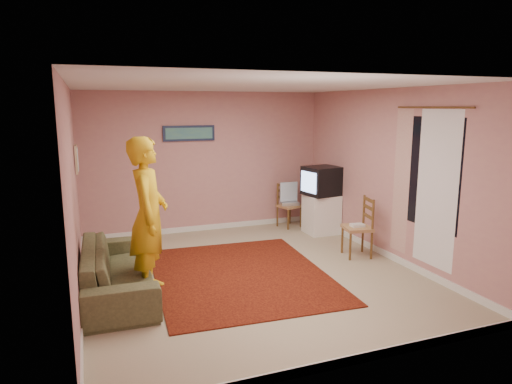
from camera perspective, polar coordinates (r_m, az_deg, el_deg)
name	(u,v)px	position (r m, az deg, el deg)	size (l,w,h in m)	color
ground	(251,274)	(6.55, -0.61, -10.21)	(5.00, 5.00, 0.00)	gray
wall_back	(205,162)	(8.58, -6.35, 3.69)	(4.50, 0.02, 2.60)	tan
wall_front	(350,229)	(4.00, 11.71, -4.57)	(4.50, 0.02, 2.60)	tan
wall_left	(74,195)	(5.85, -21.84, -0.30)	(0.02, 5.00, 2.60)	tan
wall_right	(389,175)	(7.28, 16.27, 2.08)	(0.02, 5.00, 2.60)	tan
ceiling	(251,86)	(6.12, -0.66, 13.15)	(4.50, 5.00, 0.02)	silver
baseboard_back	(207,227)	(8.81, -6.17, -4.42)	(4.50, 0.02, 0.10)	silver
baseboard_front	(344,362)	(4.50, 11.00, -20.09)	(4.50, 0.02, 0.10)	silver
baseboard_left	(82,293)	(6.19, -20.92, -11.72)	(0.02, 5.00, 0.10)	silver
baseboard_right	(384,253)	(7.55, 15.71, -7.34)	(0.02, 5.00, 0.10)	silver
window	(431,173)	(6.56, 20.98, 2.22)	(0.01, 1.10, 1.50)	black
curtain_sheer	(437,190)	(6.48, 21.64, 0.27)	(0.01, 0.75, 2.10)	white
curtain_floral	(401,182)	(6.99, 17.73, 1.24)	(0.01, 0.35, 2.10)	beige
curtain_rod	(433,107)	(6.47, 21.20, 9.83)	(0.02, 0.02, 1.40)	brown
picture_back	(189,133)	(8.43, -8.37, 7.28)	(0.95, 0.04, 0.28)	#151E3B
picture_left	(77,159)	(7.40, -21.51, 3.85)	(0.04, 0.38, 0.42)	beige
area_rug	(240,275)	(6.51, -1.96, -10.28)	(2.33, 2.91, 0.02)	black
tv_cabinet	(321,214)	(8.57, 8.17, -2.74)	(0.57, 0.52, 0.73)	white
crt_tv	(322,181)	(8.44, 8.25, 1.39)	(0.69, 0.64, 0.53)	black
chair_a	(289,200)	(8.91, 4.18, -1.06)	(0.48, 0.47, 0.47)	#A27F4E
dvd_player	(289,203)	(8.92, 4.18, -1.41)	(0.35, 0.25, 0.06)	silver
blue_throw	(289,192)	(8.91, 4.11, 0.04)	(0.35, 0.04, 0.37)	#81ADD4
chair_b	(358,221)	(7.31, 12.58, -3.52)	(0.48, 0.50, 0.51)	#A27F4E
game_console	(357,225)	(7.33, 12.55, -4.07)	(0.20, 0.15, 0.04)	silver
sofa	(118,270)	(6.08, -16.89, -9.26)	(2.13, 0.83, 0.62)	brown
person	(149,216)	(5.84, -13.28, -2.95)	(0.72, 0.47, 1.98)	gold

